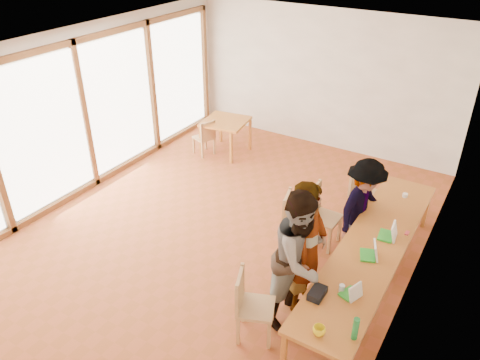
# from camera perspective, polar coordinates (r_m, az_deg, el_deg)

# --- Properties ---
(ground) EXTENTS (8.00, 8.00, 0.00)m
(ground) POSITION_cam_1_polar(r_m,az_deg,el_deg) (7.89, -2.23, -6.14)
(ground) COLOR #A64D28
(ground) RESTS_ON ground
(wall_back) EXTENTS (6.00, 0.10, 3.00)m
(wall_back) POSITION_cam_1_polar(r_m,az_deg,el_deg) (10.43, 10.11, 11.93)
(wall_back) COLOR silver
(wall_back) RESTS_ON ground
(wall_right) EXTENTS (0.10, 8.00, 3.00)m
(wall_right) POSITION_cam_1_polar(r_m,az_deg,el_deg) (6.16, 21.45, -3.05)
(wall_right) COLOR silver
(wall_right) RESTS_ON ground
(window_wall) EXTENTS (0.10, 8.00, 3.00)m
(window_wall) POSITION_cam_1_polar(r_m,az_deg,el_deg) (8.98, -18.53, 7.87)
(window_wall) COLOR white
(window_wall) RESTS_ON ground
(ceiling) EXTENTS (6.00, 8.00, 0.04)m
(ceiling) POSITION_cam_1_polar(r_m,az_deg,el_deg) (6.58, -2.76, 15.62)
(ceiling) COLOR white
(ceiling) RESTS_ON wall_back
(communal_table) EXTENTS (0.80, 4.00, 0.75)m
(communal_table) POSITION_cam_1_polar(r_m,az_deg,el_deg) (6.62, 15.87, -7.93)
(communal_table) COLOR #B47728
(communal_table) RESTS_ON ground
(side_table) EXTENTS (0.90, 0.90, 0.75)m
(side_table) POSITION_cam_1_polar(r_m,az_deg,el_deg) (10.14, -1.79, 6.85)
(side_table) COLOR #B47728
(side_table) RESTS_ON ground
(chair_near) EXTENTS (0.58, 0.58, 0.51)m
(chair_near) POSITION_cam_1_polar(r_m,az_deg,el_deg) (5.83, 0.95, -14.27)
(chair_near) COLOR tan
(chair_near) RESTS_ON ground
(chair_mid) EXTENTS (0.54, 0.54, 0.51)m
(chair_mid) POSITION_cam_1_polar(r_m,az_deg,el_deg) (7.24, 6.41, -4.35)
(chair_mid) COLOR tan
(chair_mid) RESTS_ON ground
(chair_far) EXTENTS (0.48, 0.48, 0.53)m
(chair_far) POSITION_cam_1_polar(r_m,az_deg,el_deg) (7.42, 9.56, -3.46)
(chair_far) COLOR tan
(chair_far) RESTS_ON ground
(chair_empty) EXTENTS (0.43, 0.43, 0.48)m
(chair_empty) POSITION_cam_1_polar(r_m,az_deg,el_deg) (8.30, 14.32, -0.59)
(chair_empty) COLOR tan
(chair_empty) RESTS_ON ground
(chair_spare) EXTENTS (0.48, 0.48, 0.43)m
(chair_spare) POSITION_cam_1_polar(r_m,az_deg,el_deg) (10.10, -4.17, 5.59)
(chair_spare) COLOR tan
(chair_spare) RESTS_ON ground
(person_near) EXTENTS (0.50, 0.72, 1.89)m
(person_near) POSITION_cam_1_polar(r_m,az_deg,el_deg) (6.05, 8.26, -8.14)
(person_near) COLOR gray
(person_near) RESTS_ON ground
(person_mid) EXTENTS (0.86, 1.02, 1.88)m
(person_mid) POSITION_cam_1_polar(r_m,az_deg,el_deg) (5.88, 7.37, -9.42)
(person_mid) COLOR gray
(person_mid) RESTS_ON ground
(person_far) EXTENTS (0.80, 1.14, 1.60)m
(person_far) POSITION_cam_1_polar(r_m,az_deg,el_deg) (7.22, 14.74, -3.34)
(person_far) COLOR gray
(person_far) RESTS_ON ground
(laptop_near) EXTENTS (0.26, 0.28, 0.19)m
(laptop_near) POSITION_cam_1_polar(r_m,az_deg,el_deg) (5.73, 13.55, -13.23)
(laptop_near) COLOR green
(laptop_near) RESTS_ON communal_table
(laptop_mid) EXTENTS (0.30, 0.31, 0.22)m
(laptop_mid) POSITION_cam_1_polar(r_m,az_deg,el_deg) (6.35, 15.74, -8.55)
(laptop_mid) COLOR green
(laptop_mid) RESTS_ON communal_table
(laptop_far) EXTENTS (0.26, 0.30, 0.23)m
(laptop_far) POSITION_cam_1_polar(r_m,az_deg,el_deg) (6.76, 17.81, -6.25)
(laptop_far) COLOR green
(laptop_far) RESTS_ON communal_table
(yellow_mug) EXTENTS (0.17, 0.17, 0.11)m
(yellow_mug) POSITION_cam_1_polar(r_m,az_deg,el_deg) (5.25, 9.61, -17.66)
(yellow_mug) COLOR yellow
(yellow_mug) RESTS_ON communal_table
(green_bottle) EXTENTS (0.07, 0.07, 0.28)m
(green_bottle) POSITION_cam_1_polar(r_m,az_deg,el_deg) (5.22, 13.89, -17.19)
(green_bottle) COLOR #1D7332
(green_bottle) RESTS_ON communal_table
(clear_glass) EXTENTS (0.07, 0.07, 0.09)m
(clear_glass) POSITION_cam_1_polar(r_m,az_deg,el_deg) (5.77, 12.30, -12.76)
(clear_glass) COLOR silver
(clear_glass) RESTS_ON communal_table
(condiment_cup) EXTENTS (0.08, 0.08, 0.06)m
(condiment_cup) POSITION_cam_1_polar(r_m,az_deg,el_deg) (7.78, 19.48, -1.76)
(condiment_cup) COLOR white
(condiment_cup) RESTS_ON communal_table
(pink_phone) EXTENTS (0.05, 0.10, 0.01)m
(pink_phone) POSITION_cam_1_polar(r_m,az_deg,el_deg) (6.95, 19.69, -6.10)
(pink_phone) COLOR #DA3F4D
(pink_phone) RESTS_ON communal_table
(black_pouch) EXTENTS (0.16, 0.26, 0.09)m
(black_pouch) POSITION_cam_1_polar(r_m,az_deg,el_deg) (5.66, 9.41, -13.46)
(black_pouch) COLOR black
(black_pouch) RESTS_ON communal_table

